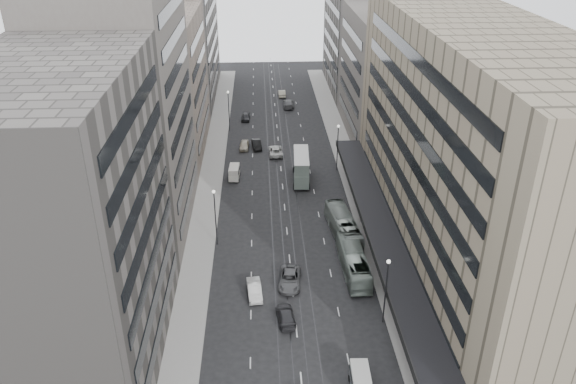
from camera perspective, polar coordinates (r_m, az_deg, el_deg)
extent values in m
plane|color=black|center=(67.66, 0.54, -10.59)|extent=(220.00, 220.00, 0.00)
cube|color=gray|center=(100.97, 6.07, 2.93)|extent=(4.00, 125.00, 0.15)
cube|color=gray|center=(100.16, -7.64, 2.62)|extent=(4.00, 125.00, 0.15)
cube|color=#7C705A|center=(71.25, 17.76, 4.08)|extent=(15.00, 60.00, 30.00)
cube|color=black|center=(73.50, 9.57, -3.84)|extent=(4.40, 60.00, 0.50)
cube|color=#554F4A|center=(112.11, 10.17, 11.65)|extent=(15.00, 28.00, 24.00)
cube|color=#625D58|center=(140.24, 7.60, 15.81)|extent=(15.00, 32.00, 28.00)
cube|color=#625D58|center=(55.52, -21.63, -3.42)|extent=(15.00, 28.00, 30.00)
cube|color=#554F4A|center=(78.43, -16.33, 7.97)|extent=(15.00, 26.00, 34.00)
cube|color=gray|center=(104.98, -13.01, 10.59)|extent=(15.00, 28.00, 25.00)
cube|color=#625D58|center=(136.28, -10.94, 15.23)|extent=(15.00, 38.00, 28.00)
cylinder|color=#262628|center=(62.56, 9.88, -10.08)|extent=(0.16, 0.16, 8.00)
sphere|color=silver|center=(60.18, 10.19, -6.98)|extent=(0.44, 0.44, 0.44)
cylinder|color=#262628|center=(96.80, 5.05, 4.41)|extent=(0.16, 0.16, 8.00)
sphere|color=silver|center=(95.28, 5.15, 6.68)|extent=(0.44, 0.44, 0.44)
cylinder|color=#262628|center=(75.57, -7.37, -2.73)|extent=(0.16, 0.16, 8.00)
sphere|color=silver|center=(73.61, -7.56, 0.03)|extent=(0.44, 0.44, 0.44)
cylinder|color=#262628|center=(114.75, -6.02, 8.10)|extent=(0.16, 0.16, 8.00)
sphere|color=silver|center=(113.47, -6.12, 10.05)|extent=(0.44, 0.44, 0.44)
imported|color=gray|center=(71.31, 6.67, -7.01)|extent=(2.97, 11.35, 3.14)
imported|color=gray|center=(78.38, 5.64, -3.46)|extent=(4.04, 11.84, 3.23)
cube|color=slate|center=(93.58, 1.34, 2.06)|extent=(2.88, 8.84, 2.23)
cube|color=slate|center=(92.71, 1.35, 3.22)|extent=(2.82, 8.48, 1.94)
cube|color=silver|center=(92.29, 1.36, 3.80)|extent=(2.88, 8.84, 0.12)
cylinder|color=black|center=(91.24, 0.61, 0.58)|extent=(0.32, 0.98, 0.97)
cylinder|color=black|center=(91.29, 2.13, 0.58)|extent=(0.32, 0.98, 0.97)
cylinder|color=black|center=(96.88, 0.58, 2.26)|extent=(0.32, 0.98, 0.97)
cylinder|color=black|center=(96.93, 2.01, 2.26)|extent=(0.32, 0.98, 0.97)
cube|color=#A6A6A2|center=(56.04, 7.44, -18.18)|extent=(1.87, 4.16, 0.86)
cylinder|color=black|center=(57.97, 6.26, -18.30)|extent=(0.20, 0.63, 0.62)
cylinder|color=black|center=(58.20, 8.06, -18.22)|extent=(0.20, 0.63, 0.62)
cube|color=silver|center=(94.82, -5.47, 1.79)|extent=(1.82, 3.72, 1.12)
cube|color=beige|center=(94.39, -5.50, 2.33)|extent=(1.79, 3.64, 0.88)
cylinder|color=black|center=(94.07, -6.02, 1.16)|extent=(0.19, 0.59, 0.58)
cylinder|color=black|center=(93.91, -5.02, 1.16)|extent=(0.19, 0.59, 0.58)
cylinder|color=black|center=(96.22, -5.88, 1.79)|extent=(0.19, 0.59, 0.58)
cylinder|color=black|center=(96.06, -4.91, 1.80)|extent=(0.19, 0.59, 0.58)
imported|color=silver|center=(67.62, -3.43, -9.88)|extent=(2.02, 4.66, 1.49)
imported|color=#515153|center=(69.20, 0.17, -8.82)|extent=(3.13, 5.72, 1.52)
imported|color=#28282B|center=(63.98, -0.22, -12.43)|extent=(2.34, 4.80, 1.34)
imported|color=beige|center=(106.67, -4.46, 4.76)|extent=(1.94, 4.34, 1.45)
imported|color=black|center=(106.84, -3.21, 4.85)|extent=(2.11, 4.68, 1.49)
imported|color=beige|center=(103.89, -1.27, 4.22)|extent=(2.71, 5.50, 1.50)
imported|color=#505052|center=(129.19, 0.04, 9.00)|extent=(2.52, 5.91, 1.70)
imported|color=#28292B|center=(121.41, -4.30, 7.63)|extent=(1.96, 4.36, 1.45)
imported|color=#B4AD95|center=(136.71, -0.63, 10.00)|extent=(1.70, 4.65, 1.52)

